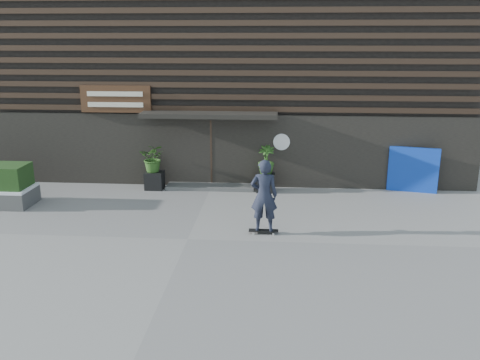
# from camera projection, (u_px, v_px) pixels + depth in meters

# --- Properties ---
(ground) EXTENTS (80.00, 80.00, 0.00)m
(ground) POSITION_uv_depth(u_px,v_px,m) (188.00, 239.00, 13.07)
(ground) COLOR gray
(ground) RESTS_ON ground
(entrance_step) EXTENTS (3.00, 0.80, 0.12)m
(entrance_step) POSITION_uv_depth(u_px,v_px,m) (211.00, 186.00, 17.47)
(entrance_step) COLOR #4D4D4B
(entrance_step) RESTS_ON ground
(planter_pot_left) EXTENTS (0.60, 0.60, 0.60)m
(planter_pot_left) POSITION_uv_depth(u_px,v_px,m) (155.00, 180.00, 17.35)
(planter_pot_left) COLOR black
(planter_pot_left) RESTS_ON ground
(bamboo_left) EXTENTS (0.86, 0.75, 0.96)m
(bamboo_left) POSITION_uv_depth(u_px,v_px,m) (154.00, 158.00, 17.14)
(bamboo_left) COLOR #2D591E
(bamboo_left) RESTS_ON planter_pot_left
(planter_pot_right) EXTENTS (0.60, 0.60, 0.60)m
(planter_pot_right) POSITION_uv_depth(u_px,v_px,m) (266.00, 182.00, 17.08)
(planter_pot_right) COLOR black
(planter_pot_right) RESTS_ON ground
(bamboo_right) EXTENTS (0.54, 0.54, 0.96)m
(bamboo_right) POSITION_uv_depth(u_px,v_px,m) (266.00, 160.00, 16.87)
(bamboo_right) COLOR #2D591E
(bamboo_right) RESTS_ON planter_pot_right
(blue_tarp) EXTENTS (1.60, 0.46, 1.51)m
(blue_tarp) POSITION_uv_depth(u_px,v_px,m) (413.00, 170.00, 16.90)
(blue_tarp) COLOR #0D30A9
(blue_tarp) RESTS_ON ground
(building) EXTENTS (18.00, 11.00, 8.00)m
(building) POSITION_uv_depth(u_px,v_px,m) (225.00, 62.00, 21.55)
(building) COLOR black
(building) RESTS_ON ground
(skateboarder) EXTENTS (0.78, 0.46, 2.01)m
(skateboarder) POSITION_uv_depth(u_px,v_px,m) (264.00, 196.00, 13.17)
(skateboarder) COLOR black
(skateboarder) RESTS_ON ground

